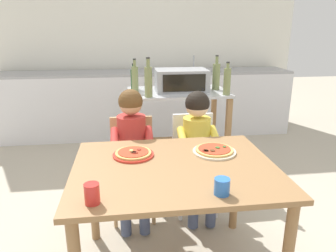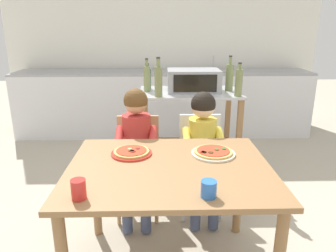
# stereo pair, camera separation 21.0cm
# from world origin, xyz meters

# --- Properties ---
(ground_plane) EXTENTS (12.62, 12.62, 0.00)m
(ground_plane) POSITION_xyz_m (0.00, 1.26, 0.00)
(ground_plane) COLOR #B7AD99
(back_wall_tiled) EXTENTS (4.59, 0.14, 2.70)m
(back_wall_tiled) POSITION_xyz_m (-0.00, 3.22, 1.35)
(back_wall_tiled) COLOR white
(back_wall_tiled) RESTS_ON ground
(kitchen_counter) EXTENTS (4.13, 0.60, 1.11)m
(kitchen_counter) POSITION_xyz_m (0.00, 2.81, 0.46)
(kitchen_counter) COLOR silver
(kitchen_counter) RESTS_ON ground
(kitchen_island_cart) EXTENTS (0.99, 0.61, 0.91)m
(kitchen_island_cart) POSITION_xyz_m (0.24, 1.40, 0.60)
(kitchen_island_cart) COLOR #B7BABF
(kitchen_island_cart) RESTS_ON ground
(toaster_oven) EXTENTS (0.51, 0.34, 0.21)m
(toaster_oven) POSITION_xyz_m (0.28, 1.41, 1.01)
(toaster_oven) COLOR #999BA0
(toaster_oven) RESTS_ON kitchen_island_cart
(bottle_slim_sauce) EXTENTS (0.07, 0.07, 0.26)m
(bottle_slim_sauce) POSITION_xyz_m (-0.18, 1.55, 1.01)
(bottle_slim_sauce) COLOR #1E4723
(bottle_slim_sauce) RESTS_ON kitchen_island_cart
(bottle_tall_green_wine) EXTENTS (0.08, 0.08, 0.34)m
(bottle_tall_green_wine) POSITION_xyz_m (0.64, 1.43, 1.04)
(bottle_tall_green_wine) COLOR olive
(bottle_tall_green_wine) RESTS_ON kitchen_island_cart
(bottle_brown_beer) EXTENTS (0.07, 0.07, 0.36)m
(bottle_brown_beer) POSITION_xyz_m (-0.06, 1.16, 1.05)
(bottle_brown_beer) COLOR olive
(bottle_brown_beer) RESTS_ON kitchen_island_cart
(bottle_clear_vinegar) EXTENTS (0.07, 0.07, 0.31)m
(bottle_clear_vinegar) POSITION_xyz_m (0.67, 1.16, 1.04)
(bottle_clear_vinegar) COLOR olive
(bottle_clear_vinegar) RESTS_ON kitchen_island_cart
(bottle_squat_spirits) EXTENTS (0.06, 0.06, 0.32)m
(bottle_squat_spirits) POSITION_xyz_m (-0.18, 1.41, 1.04)
(bottle_squat_spirits) COLOR olive
(bottle_squat_spirits) RESTS_ON kitchen_island_cart
(dining_table) EXTENTS (1.18, 0.93, 0.75)m
(dining_table) POSITION_xyz_m (0.00, 0.00, 0.64)
(dining_table) COLOR olive
(dining_table) RESTS_ON ground
(dining_chair_left) EXTENTS (0.36, 0.36, 0.81)m
(dining_chair_left) POSITION_xyz_m (-0.24, 0.73, 0.48)
(dining_chair_left) COLOR tan
(dining_chair_left) RESTS_ON ground
(dining_chair_right) EXTENTS (0.36, 0.36, 0.81)m
(dining_chair_right) POSITION_xyz_m (0.28, 0.75, 0.48)
(dining_chair_right) COLOR silver
(dining_chair_right) RESTS_ON ground
(child_in_red_shirt) EXTENTS (0.32, 0.42, 1.06)m
(child_in_red_shirt) POSITION_xyz_m (-0.24, 0.61, 0.68)
(child_in_red_shirt) COLOR #424C6B
(child_in_red_shirt) RESTS_ON ground
(child_in_yellow_shirt) EXTENTS (0.32, 0.42, 1.02)m
(child_in_yellow_shirt) POSITION_xyz_m (0.28, 0.63, 0.67)
(child_in_yellow_shirt) COLOR #424C6B
(child_in_yellow_shirt) RESTS_ON ground
(pizza_plate_red_rimmed) EXTENTS (0.26, 0.26, 0.03)m
(pizza_plate_red_rimmed) POSITION_xyz_m (-0.24, 0.18, 0.76)
(pizza_plate_red_rimmed) COLOR red
(pizza_plate_red_rimmed) RESTS_ON dining_table
(pizza_plate_cream) EXTENTS (0.28, 0.28, 0.03)m
(pizza_plate_cream) POSITION_xyz_m (0.28, 0.17, 0.76)
(pizza_plate_cream) COLOR beige
(pizza_plate_cream) RESTS_ON dining_table
(drinking_cup_red) EXTENTS (0.07, 0.07, 0.10)m
(drinking_cup_red) POSITION_xyz_m (-0.44, -0.36, 0.80)
(drinking_cup_red) COLOR red
(drinking_cup_red) RESTS_ON dining_table
(drinking_cup_blue) EXTENTS (0.08, 0.08, 0.08)m
(drinking_cup_blue) POSITION_xyz_m (0.18, -0.35, 0.79)
(drinking_cup_blue) COLOR blue
(drinking_cup_blue) RESTS_ON dining_table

